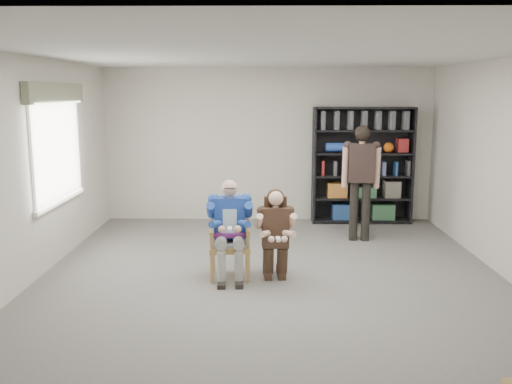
# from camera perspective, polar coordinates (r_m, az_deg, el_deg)

# --- Properties ---
(room_shell) EXTENTS (6.00, 7.00, 2.80)m
(room_shell) POSITION_cam_1_polar(r_m,az_deg,el_deg) (6.54, 1.70, 2.06)
(room_shell) COLOR silver
(room_shell) RESTS_ON ground
(floor) EXTENTS (6.00, 7.00, 0.01)m
(floor) POSITION_cam_1_polar(r_m,az_deg,el_deg) (6.89, 1.63, -9.54)
(floor) COLOR #5E5C57
(floor) RESTS_ON ground
(window_left) EXTENTS (0.16, 2.00, 1.75)m
(window_left) POSITION_cam_1_polar(r_m,az_deg,el_deg) (8.02, -20.09, 4.64)
(window_left) COLOR white
(window_left) RESTS_ON room_shell
(armchair) EXTENTS (0.60, 0.58, 0.98)m
(armchair) POSITION_cam_1_polar(r_m,az_deg,el_deg) (6.95, -2.76, -5.10)
(armchair) COLOR #A97D3A
(armchair) RESTS_ON floor
(seated_man) EXTENTS (0.60, 0.80, 1.28)m
(seated_man) POSITION_cam_1_polar(r_m,az_deg,el_deg) (6.91, -2.77, -3.92)
(seated_man) COLOR navy
(seated_man) RESTS_ON floor
(kneeling_woman) EXTENTS (0.54, 0.81, 1.17)m
(kneeling_woman) POSITION_cam_1_polar(r_m,az_deg,el_deg) (6.80, 2.07, -4.63)
(kneeling_woman) COLOR #36261E
(kneeling_woman) RESTS_ON floor
(bookshelf) EXTENTS (1.80, 0.38, 2.10)m
(bookshelf) POSITION_cam_1_polar(r_m,az_deg,el_deg) (10.00, 11.13, 2.76)
(bookshelf) COLOR black
(bookshelf) RESTS_ON floor
(standing_man) EXTENTS (0.59, 0.36, 1.84)m
(standing_man) POSITION_cam_1_polar(r_m,az_deg,el_deg) (8.75, 10.96, 0.81)
(standing_man) COLOR #2C201D
(standing_man) RESTS_ON floor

